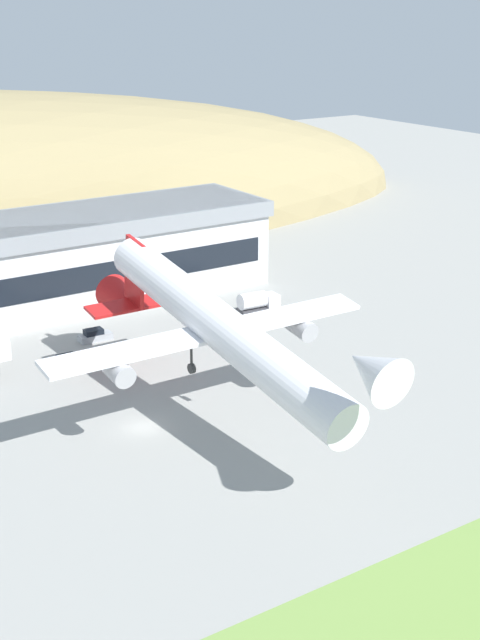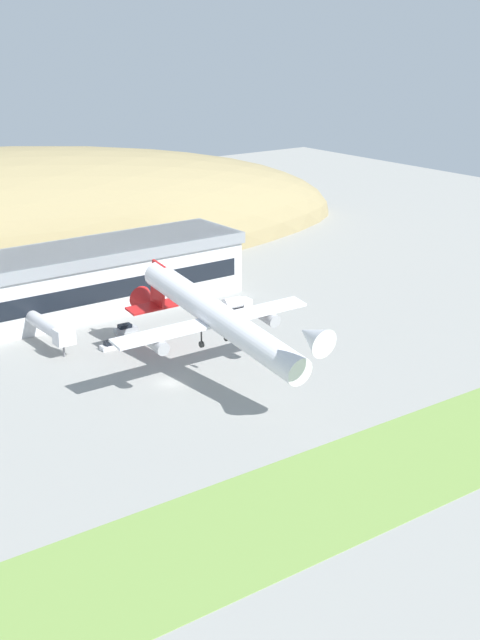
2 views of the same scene
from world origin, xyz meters
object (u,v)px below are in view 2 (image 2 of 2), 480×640
(jetway_0, at_px, (51,329))
(service_car_0, at_px, (111,345))
(traffic_cone_0, at_px, (207,327))
(service_car_2, at_px, (126,329))
(cargo_airplane, at_px, (217,318))
(fuel_truck, at_px, (236,305))
(terminal_building, at_px, (9,289))

(jetway_0, distance_m, service_car_0, 11.38)
(traffic_cone_0, bearing_deg, service_car_2, 150.64)
(service_car_2, bearing_deg, jetway_0, -179.48)
(traffic_cone_0, bearing_deg, cargo_airplane, -120.77)
(service_car_2, bearing_deg, fuel_truck, -6.65)
(terminal_building, distance_m, service_car_0, 26.02)
(terminal_building, xyz_separation_m, cargo_airplane, (16.54, -47.54, 3.64))
(cargo_airplane, bearing_deg, service_car_0, 105.59)
(service_car_0, bearing_deg, jetway_0, 144.29)
(cargo_airplane, distance_m, service_car_2, 32.71)
(cargo_airplane, xyz_separation_m, traffic_cone_0, (13.77, 23.12, -11.04))
(service_car_0, height_order, fuel_truck, fuel_truck)
(terminal_building, bearing_deg, service_car_2, -45.31)
(jetway_0, xyz_separation_m, fuel_truck, (40.20, -2.73, -2.44))
(cargo_airplane, relative_size, traffic_cone_0, 89.61)
(terminal_building, bearing_deg, cargo_airplane, -70.81)
(jetway_0, bearing_deg, service_car_0, -35.71)
(jetway_0, height_order, traffic_cone_0, jetway_0)
(fuel_truck, distance_m, traffic_cone_0, 11.93)
(terminal_building, bearing_deg, service_car_0, -67.17)
(cargo_airplane, relative_size, service_car_2, 11.41)
(jetway_0, height_order, cargo_airplane, cargo_airplane)
(fuel_truck, height_order, traffic_cone_0, fuel_truck)
(terminal_building, xyz_separation_m, traffic_cone_0, (30.31, -24.42, -7.40))
(service_car_2, relative_size, traffic_cone_0, 7.85)
(service_car_0, relative_size, fuel_truck, 0.67)
(service_car_0, bearing_deg, service_car_2, 44.07)
(cargo_airplane, xyz_separation_m, service_car_0, (-6.82, 24.44, -10.66))
(jetway_0, xyz_separation_m, cargo_airplane, (15.65, -30.79, 7.33))
(terminal_building, distance_m, fuel_truck, 45.89)
(fuel_truck, xyz_separation_m, traffic_cone_0, (-10.78, -4.94, -1.27))
(cargo_airplane, bearing_deg, service_car_2, 90.22)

